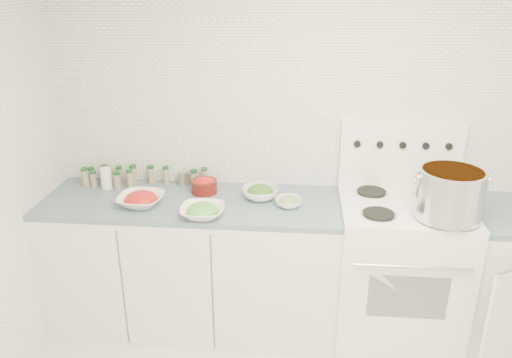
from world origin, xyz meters
name	(u,v)px	position (x,y,z in m)	size (l,w,h in m)	color
room_walls	(347,176)	(0.00, 0.00, 1.56)	(3.54, 3.04, 2.52)	white
counter_left	(194,263)	(-0.82, 1.19, 0.45)	(1.85, 0.62, 0.90)	white
stove	(397,266)	(0.48, 1.19, 0.50)	(0.76, 0.70, 1.36)	white
stock_pot	(450,192)	(0.67, 1.00, 1.09)	(0.38, 0.36, 0.27)	silver
bowl_tomato	(141,199)	(-1.11, 1.09, 0.94)	(0.29, 0.29, 0.09)	white
bowl_snowpea	(202,211)	(-0.71, 0.97, 0.94)	(0.26, 0.26, 0.09)	white
bowl_broccoli	(260,192)	(-0.40, 1.26, 0.94)	(0.27, 0.27, 0.09)	white
bowl_zucchini	(289,202)	(-0.21, 1.16, 0.93)	(0.21, 0.21, 0.07)	white
bowl_pepper	(204,185)	(-0.76, 1.32, 0.95)	(0.17, 0.17, 0.10)	#52110E
salt_canister	(106,178)	(-1.41, 1.33, 0.97)	(0.07, 0.07, 0.14)	white
tin_can	(183,178)	(-0.93, 1.44, 0.95)	(0.07, 0.07, 0.09)	gray
spice_cluster	(131,176)	(-1.27, 1.41, 0.96)	(0.82, 0.16, 0.13)	gray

